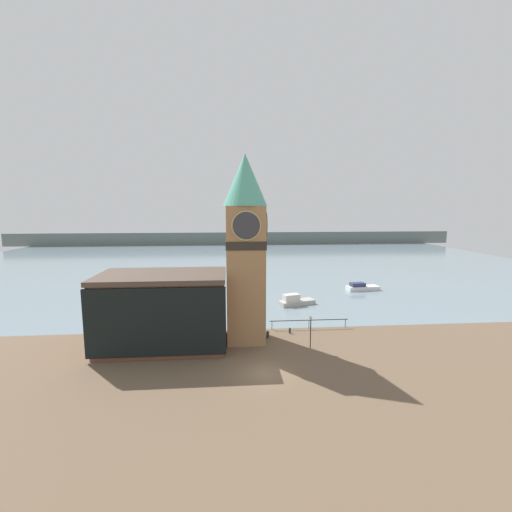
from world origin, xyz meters
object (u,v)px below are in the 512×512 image
object	(u,v)px
boat_near	(295,301)
clock_tower	(245,244)
boat_far	(362,287)
lamp_post	(311,325)
pier_building	(163,310)
mooring_bollard_far	(268,334)
mooring_bollard_near	(290,330)

from	to	relation	value
boat_near	clock_tower	bearing A→B (deg)	-138.83
boat_far	lamp_post	xyz separation A→B (m)	(-15.46, -24.80, 1.99)
boat_near	boat_far	bearing A→B (deg)	14.16
pier_building	boat_far	bearing A→B (deg)	36.33
boat_near	mooring_bollard_far	bearing A→B (deg)	-130.91
mooring_bollard_near	mooring_bollard_far	world-z (taller)	mooring_bollard_far
mooring_bollard_near	boat_near	bearing A→B (deg)	75.94
mooring_bollard_near	mooring_bollard_far	bearing A→B (deg)	-156.30
mooring_bollard_near	mooring_bollard_far	size ratio (longest dim) A/B	0.81
boat_far	pier_building	bearing A→B (deg)	-149.34
mooring_bollard_near	lamp_post	distance (m)	5.18
pier_building	mooring_bollard_far	bearing A→B (deg)	6.40
clock_tower	boat_far	world-z (taller)	clock_tower
clock_tower	mooring_bollard_near	size ratio (longest dim) A/B	30.65
boat_near	mooring_bollard_near	distance (m)	12.22
clock_tower	mooring_bollard_far	bearing A→B (deg)	8.06
mooring_bollard_far	boat_far	bearing A→B (deg)	47.65
pier_building	lamp_post	xyz separation A→B (m)	(15.52, -2.02, -1.45)
boat_far	mooring_bollard_far	size ratio (longest dim) A/B	7.27
boat_far	clock_tower	bearing A→B (deg)	-141.02
pier_building	lamp_post	size ratio (longest dim) A/B	3.80
clock_tower	boat_far	xyz separation A→B (m)	(22.13, 21.86, -10.31)
mooring_bollard_far	boat_near	bearing A→B (deg)	66.28
boat_far	mooring_bollard_near	world-z (taller)	boat_far
boat_far	mooring_bollard_far	bearing A→B (deg)	-138.02
mooring_bollard_far	lamp_post	world-z (taller)	lamp_post
pier_building	clock_tower	bearing A→B (deg)	5.93
clock_tower	pier_building	size ratio (longest dim) A/B	1.52
boat_near	mooring_bollard_near	bearing A→B (deg)	-121.25
boat_near	mooring_bollard_far	distance (m)	14.27
pier_building	boat_near	size ratio (longest dim) A/B	2.29
pier_building	boat_far	size ratio (longest dim) A/B	2.25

